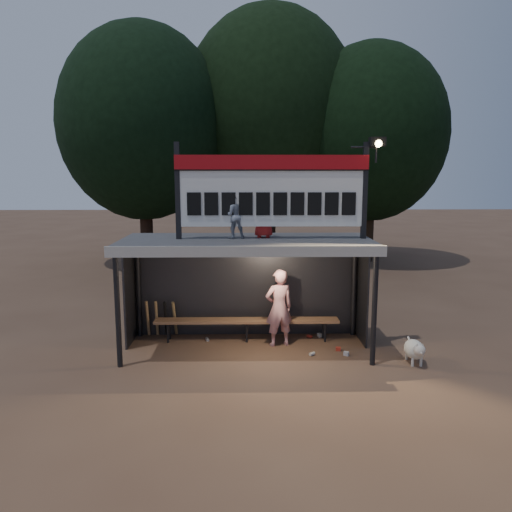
{
  "coord_description": "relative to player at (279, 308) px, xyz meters",
  "views": [
    {
      "loc": [
        0.01,
        -9.92,
        3.62
      ],
      "look_at": [
        0.2,
        0.4,
        1.9
      ],
      "focal_mm": 35.0,
      "sensor_mm": 36.0,
      "label": 1
    }
  ],
  "objects": [
    {
      "name": "dugout_shelter",
      "position": [
        -0.68,
        0.01,
        1.02
      ],
      "size": [
        5.1,
        2.08,
        2.32
      ],
      "color": "#3D3C3F",
      "rests_on": "ground"
    },
    {
      "name": "bats",
      "position": [
        -2.58,
        0.59,
        -0.39
      ],
      "size": [
        0.68,
        0.35,
        0.84
      ],
      "color": "#9F764A",
      "rests_on": "ground"
    },
    {
      "name": "child_a",
      "position": [
        -0.93,
        -0.18,
        1.96
      ],
      "size": [
        0.52,
        0.44,
        0.92
      ],
      "primitive_type": "imported",
      "rotation": [
        0.0,
        0.0,
        3.37
      ],
      "color": "gray",
      "rests_on": "dugout_shelter"
    },
    {
      "name": "child_b",
      "position": [
        -0.33,
        -0.04,
        1.99
      ],
      "size": [
        0.5,
        0.34,
        0.98
      ],
      "primitive_type": "imported",
      "rotation": [
        0.0,
        0.0,
        3.07
      ],
      "color": "#B21D1B",
      "rests_on": "dugout_shelter"
    },
    {
      "name": "tree_left",
      "position": [
        -4.68,
        9.77,
        4.69
      ],
      "size": [
        6.46,
        6.46,
        9.27
      ],
      "color": "black",
      "rests_on": "ground"
    },
    {
      "name": "bench",
      "position": [
        -0.68,
        0.32,
        -0.39
      ],
      "size": [
        4.0,
        0.35,
        0.48
      ],
      "color": "#8F6543",
      "rests_on": "ground"
    },
    {
      "name": "ground",
      "position": [
        -0.68,
        -0.23,
        -0.82
      ],
      "size": [
        80.0,
        80.0,
        0.0
      ],
      "primitive_type": "plane",
      "color": "#513828",
      "rests_on": "ground"
    },
    {
      "name": "dog",
      "position": [
        2.54,
        -1.08,
        -0.54
      ],
      "size": [
        0.36,
        0.81,
        0.49
      ],
      "color": "#EDE5CD",
      "rests_on": "ground"
    },
    {
      "name": "tree_right",
      "position": [
        4.32,
        10.27,
        4.37
      ],
      "size": [
        6.08,
        6.08,
        8.72
      ],
      "color": "#2F2014",
      "rests_on": "ground"
    },
    {
      "name": "player",
      "position": [
        0.0,
        0.0,
        0.0
      ],
      "size": [
        0.69,
        0.54,
        1.65
      ],
      "primitive_type": "imported",
      "rotation": [
        0.0,
        0.0,
        3.42
      ],
      "color": "white",
      "rests_on": "ground"
    },
    {
      "name": "scoreboard_assembly",
      "position": [
        -0.12,
        -0.24,
        2.5
      ],
      "size": [
        4.1,
        0.27,
        1.99
      ],
      "color": "black",
      "rests_on": "dugout_shelter"
    },
    {
      "name": "litter",
      "position": [
        0.57,
        -0.06,
        -0.79
      ],
      "size": [
        2.97,
        1.28,
        0.08
      ],
      "color": "#B12D1E",
      "rests_on": "ground"
    },
    {
      "name": "tree_mid",
      "position": [
        0.32,
        11.27,
        5.34
      ],
      "size": [
        7.22,
        7.22,
        10.36
      ],
      "color": "black",
      "rests_on": "ground"
    }
  ]
}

